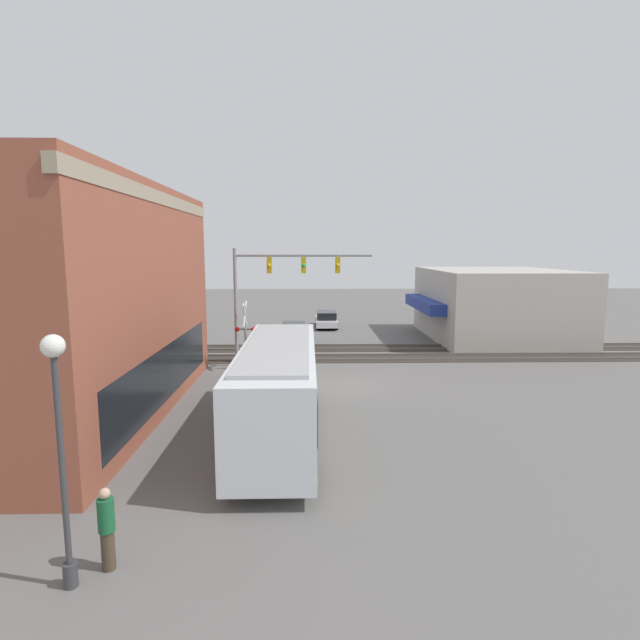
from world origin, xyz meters
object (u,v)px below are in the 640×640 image
object	(u,v)px
crossing_signal	(245,329)
parked_car_blue	(294,334)
pedestrian_at_crossing	(265,356)
streetlamp	(60,441)
parked_car_white	(326,320)
city_bus	(278,386)
pedestrian_by_lamp	(107,528)

from	to	relation	value
crossing_signal	parked_car_blue	distance (m)	8.30
pedestrian_at_crossing	crossing_signal	bearing A→B (deg)	67.92
crossing_signal	streetlamp	xyz separation A→B (m)	(-17.99, 1.28, 0.75)
streetlamp	parked_car_white	distance (m)	33.81
city_bus	pedestrian_at_crossing	world-z (taller)	city_bus
parked_car_blue	parked_car_white	world-z (taller)	parked_car_blue
crossing_signal	streetlamp	distance (m)	18.05
pedestrian_at_crossing	streetlamp	bearing A→B (deg)	172.27
streetlamp	pedestrian_by_lamp	distance (m)	2.25
city_bus	parked_car_white	bearing A→B (deg)	-5.88
city_bus	parked_car_white	xyz separation A→B (m)	(25.24, -2.60, -1.22)
streetlamp	parked_car_blue	xyz separation A→B (m)	(25.76, -3.69, -2.36)
city_bus	pedestrian_by_lamp	world-z (taller)	city_bus
parked_car_white	pedestrian_at_crossing	xyz separation A→B (m)	(-15.59, 3.91, 0.21)
crossing_signal	pedestrian_at_crossing	xyz separation A→B (m)	(-0.45, -1.10, -1.43)
streetlamp	pedestrian_at_crossing	world-z (taller)	streetlamp
streetlamp	parked_car_blue	world-z (taller)	streetlamp
city_bus	parked_car_blue	distance (m)	17.91
parked_car_white	pedestrian_by_lamp	bearing A→B (deg)	170.00
parked_car_white	pedestrian_at_crossing	size ratio (longest dim) A/B	2.75
parked_car_blue	pedestrian_at_crossing	size ratio (longest dim) A/B	2.88
pedestrian_at_crossing	pedestrian_by_lamp	bearing A→B (deg)	173.84
pedestrian_at_crossing	city_bus	bearing A→B (deg)	-172.26
crossing_signal	parked_car_blue	size ratio (longest dim) A/B	0.78
city_bus	crossing_signal	xyz separation A→B (m)	(10.10, 2.42, 0.42)
streetlamp	pedestrian_by_lamp	world-z (taller)	streetlamp
city_bus	streetlamp	xyz separation A→B (m)	(-7.90, 3.69, 1.17)
crossing_signal	pedestrian_by_lamp	size ratio (longest dim) A/B	2.11
parked_car_white	city_bus	bearing A→B (deg)	174.12
parked_car_blue	pedestrian_at_crossing	world-z (taller)	pedestrian_at_crossing
city_bus	pedestrian_at_crossing	xyz separation A→B (m)	(9.65, 1.31, -1.01)
city_bus	parked_car_blue	world-z (taller)	city_bus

